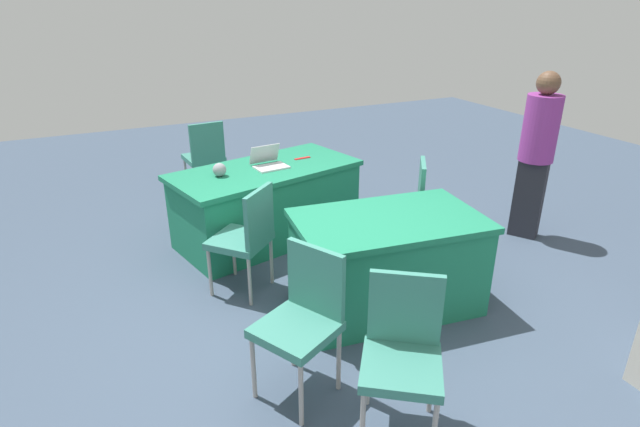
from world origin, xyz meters
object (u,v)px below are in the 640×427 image
(laptop_silver, at_px, (269,163))
(chair_tucked_right, at_px, (403,348))
(chair_aisle, at_px, (303,314))
(chair_by_pillar, at_px, (434,204))
(person_presenter, at_px, (537,148))
(yarn_ball, at_px, (219,170))
(scissors_red, at_px, (302,158))
(table_mid_left, at_px, (387,262))
(chair_near_front, at_px, (247,234))
(table_foreground, at_px, (267,203))
(chair_tucked_left, at_px, (205,154))

(laptop_silver, bearing_deg, chair_tucked_right, 78.90)
(chair_aisle, xyz_separation_m, laptop_silver, (-0.60, -2.20, 0.26))
(chair_by_pillar, relative_size, person_presenter, 0.56)
(chair_by_pillar, bearing_deg, yarn_ball, -85.06)
(person_presenter, relative_size, yarn_ball, 13.32)
(chair_aisle, xyz_separation_m, scissors_red, (-1.01, -2.31, 0.22))
(table_mid_left, bearing_deg, chair_tucked_right, 61.25)
(chair_tucked_right, height_order, yarn_ball, chair_tucked_right)
(chair_near_front, relative_size, person_presenter, 0.56)
(table_foreground, xyz_separation_m, chair_tucked_right, (0.17, 2.70, 0.15))
(laptop_silver, bearing_deg, table_mid_left, 97.45)
(chair_tucked_right, relative_size, scissors_red, 5.26)
(table_mid_left, distance_m, chair_aisle, 1.17)
(chair_tucked_left, relative_size, scissors_red, 5.39)
(chair_near_front, xyz_separation_m, chair_aisle, (0.05, 1.27, 0.02))
(scissors_red, bearing_deg, chair_by_pillar, 119.51)
(chair_tucked_left, bearing_deg, chair_aisle, -99.64)
(yarn_ball, bearing_deg, chair_tucked_right, 96.67)
(table_foreground, relative_size, chair_tucked_right, 2.13)
(chair_near_front, xyz_separation_m, yarn_ball, (-0.03, -0.86, 0.30))
(chair_tucked_left, distance_m, chair_aisle, 3.65)
(chair_tucked_right, relative_size, person_presenter, 0.56)
(yarn_ball, bearing_deg, laptop_silver, -172.56)
(chair_tucked_right, bearing_deg, yarn_ball, -48.23)
(chair_near_front, bearing_deg, laptop_silver, 17.12)
(table_mid_left, xyz_separation_m, person_presenter, (-2.04, -0.49, 0.56))
(chair_tucked_right, xyz_separation_m, chair_by_pillar, (-1.46, -1.65, 0.00))
(laptop_silver, distance_m, scissors_red, 0.43)
(chair_tucked_left, height_order, yarn_ball, chair_tucked_left)
(chair_by_pillar, xyz_separation_m, yarn_ball, (1.77, -0.99, 0.30))
(chair_tucked_right, xyz_separation_m, laptop_silver, (-0.21, -2.71, 0.27))
(table_foreground, xyz_separation_m, chair_by_pillar, (-1.30, 1.05, 0.15))
(table_foreground, height_order, chair_tucked_left, chair_tucked_left)
(chair_near_front, bearing_deg, scissors_red, 5.10)
(table_mid_left, xyz_separation_m, chair_tucked_left, (0.72, -3.04, 0.17))
(laptop_silver, bearing_deg, person_presenter, 149.12)
(chair_by_pillar, xyz_separation_m, person_presenter, (-1.19, 0.04, 0.41))
(table_foreground, height_order, scissors_red, scissors_red)
(chair_aisle, bearing_deg, person_presenter, -97.69)
(table_mid_left, relative_size, scissors_red, 8.61)
(chair_tucked_right, bearing_deg, laptop_silver, -59.42)
(person_presenter, relative_size, laptop_silver, 4.89)
(table_foreground, bearing_deg, chair_tucked_left, -79.36)
(chair_tucked_right, relative_size, laptop_silver, 2.72)
(laptop_silver, bearing_deg, chair_by_pillar, 133.14)
(chair_near_front, xyz_separation_m, chair_tucked_right, (-0.33, 1.78, -0.00))
(chair_tucked_right, xyz_separation_m, yarn_ball, (0.31, -2.64, 0.30))
(table_mid_left, relative_size, chair_aisle, 1.60)
(chair_tucked_left, xyz_separation_m, chair_tucked_right, (-0.11, 4.16, -0.02))
(chair_aisle, bearing_deg, table_mid_left, -86.34)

